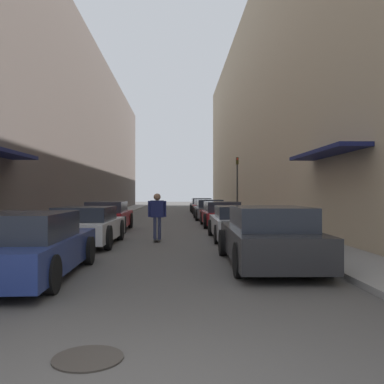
{
  "coord_description": "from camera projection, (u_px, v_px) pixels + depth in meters",
  "views": [
    {
      "loc": [
        0.44,
        -3.13,
        1.64
      ],
      "look_at": [
        0.92,
        10.87,
        1.69
      ],
      "focal_mm": 40.0,
      "sensor_mm": 36.0,
      "label": 1
    }
  ],
  "objects": [
    {
      "name": "parked_car_right_2",
      "position": [
        221.0,
        214.0,
        21.35
      ],
      "size": [
        1.92,
        4.62,
        1.25
      ],
      "color": "maroon",
      "rests_on": "ground"
    },
    {
      "name": "parked_car_right_5",
      "position": [
        201.0,
        205.0,
        38.29
      ],
      "size": [
        1.97,
        4.03,
        1.24
      ],
      "color": "#232326",
      "rests_on": "ground"
    },
    {
      "name": "manhole_cover",
      "position": [
        88.0,
        358.0,
        4.22
      ],
      "size": [
        0.7,
        0.7,
        0.02
      ],
      "color": "#332D28",
      "rests_on": "ground"
    },
    {
      "name": "parked_car_left_1",
      "position": [
        87.0,
        226.0,
        13.65
      ],
      "size": [
        1.95,
        4.37,
        1.23
      ],
      "color": "silver",
      "rests_on": "ground"
    },
    {
      "name": "parked_car_right_0",
      "position": [
        268.0,
        237.0,
        9.74
      ],
      "size": [
        1.93,
        4.84,
        1.35
      ],
      "color": "#232326",
      "rests_on": "ground"
    },
    {
      "name": "building_row_left",
      "position": [
        70.0,
        130.0,
        31.06
      ],
      "size": [
        4.9,
        56.41,
        12.49
      ],
      "color": "#564C47",
      "rests_on": "ground"
    },
    {
      "name": "parked_car_right_4",
      "position": [
        206.0,
        207.0,
        33.05
      ],
      "size": [
        2.01,
        4.06,
        1.2
      ],
      "color": "maroon",
      "rests_on": "ground"
    },
    {
      "name": "traffic_light",
      "position": [
        237.0,
        181.0,
        27.38
      ],
      "size": [
        0.16,
        0.22,
        3.85
      ],
      "color": "#2D2D2D",
      "rests_on": "curb_strip_right"
    },
    {
      "name": "ground",
      "position": [
        170.0,
        221.0,
        25.65
      ],
      "size": [
        124.1,
        124.1,
        0.0
      ],
      "primitive_type": "plane",
      "color": "#4C4947"
    },
    {
      "name": "parked_car_left_0",
      "position": [
        27.0,
        246.0,
        8.31
      ],
      "size": [
        1.93,
        4.74,
        1.27
      ],
      "color": "navy",
      "rests_on": "ground"
    },
    {
      "name": "building_row_right",
      "position": [
        272.0,
        112.0,
        31.57
      ],
      "size": [
        4.9,
        56.41,
        15.37
      ],
      "color": "tan",
      "rests_on": "ground"
    },
    {
      "name": "curb_strip_left",
      "position": [
        110.0,
        215.0,
        31.14
      ],
      "size": [
        1.8,
        56.41,
        0.12
      ],
      "color": "gray",
      "rests_on": "ground"
    },
    {
      "name": "curb_strip_right",
      "position": [
        233.0,
        215.0,
        31.45
      ],
      "size": [
        1.8,
        56.41,
        0.12
      ],
      "color": "gray",
      "rests_on": "ground"
    },
    {
      "name": "parked_car_right_3",
      "position": [
        209.0,
        210.0,
        27.26
      ],
      "size": [
        1.88,
        4.58,
        1.26
      ],
      "color": "#515459",
      "rests_on": "ground"
    },
    {
      "name": "parked_car_right_1",
      "position": [
        240.0,
        223.0,
        15.27
      ],
      "size": [
        2.05,
        4.49,
        1.2
      ],
      "color": "#B7B7BC",
      "rests_on": "ground"
    },
    {
      "name": "skateboarder",
      "position": [
        157.0,
        212.0,
        14.64
      ],
      "size": [
        0.63,
        0.78,
        1.65
      ],
      "color": "black",
      "rests_on": "ground"
    },
    {
      "name": "parked_car_left_2",
      "position": [
        108.0,
        216.0,
        18.93
      ],
      "size": [
        1.88,
        4.42,
        1.29
      ],
      "color": "maroon",
      "rests_on": "ground"
    }
  ]
}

